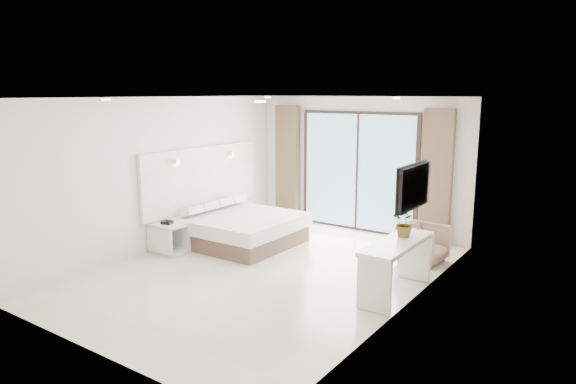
# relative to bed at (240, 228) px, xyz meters

# --- Properties ---
(ground) EXTENTS (6.20, 6.20, 0.00)m
(ground) POSITION_rel_bed_xyz_m (1.33, -0.95, -0.29)
(ground) COLOR beige
(ground) RESTS_ON ground
(room_shell) EXTENTS (4.62, 6.22, 2.72)m
(room_shell) POSITION_rel_bed_xyz_m (1.13, -0.09, 1.29)
(room_shell) COLOR silver
(room_shell) RESTS_ON ground
(bed) EXTENTS (1.96, 1.86, 0.69)m
(bed) POSITION_rel_bed_xyz_m (0.00, 0.00, 0.00)
(bed) COLOR brown
(bed) RESTS_ON ground
(nightstand) EXTENTS (0.59, 0.48, 0.53)m
(nightstand) POSITION_rel_bed_xyz_m (-0.66, -1.14, -0.02)
(nightstand) COLOR silver
(nightstand) RESTS_ON ground
(phone) EXTENTS (0.21, 0.17, 0.06)m
(phone) POSITION_rel_bed_xyz_m (-0.63, -1.19, 0.28)
(phone) COLOR black
(phone) RESTS_ON nightstand
(console_desk) EXTENTS (0.49, 1.56, 0.77)m
(console_desk) POSITION_rel_bed_xyz_m (3.37, -0.66, 0.27)
(console_desk) COLOR silver
(console_desk) RESTS_ON ground
(plant) EXTENTS (0.47, 0.50, 0.31)m
(plant) POSITION_rel_bed_xyz_m (3.37, -0.40, 0.63)
(plant) COLOR #33662D
(plant) RESTS_ON console_desk
(armchair) EXTENTS (0.70, 0.73, 0.69)m
(armchair) POSITION_rel_bed_xyz_m (3.18, 0.91, 0.06)
(armchair) COLOR #836856
(armchair) RESTS_ON ground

